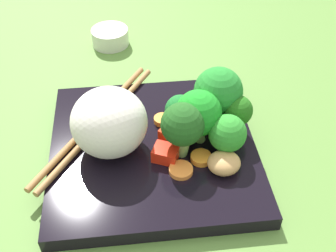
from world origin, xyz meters
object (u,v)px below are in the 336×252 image
rice_mound (109,123)px  sauce_cup (110,37)px  chopstick_pair (97,122)px  square_plate (153,150)px  carrot_slice_0 (201,158)px  broccoli_floret_5 (237,111)px

rice_mound → sauce_cup: rice_mound is taller
chopstick_pair → rice_mound: bearing=55.5°
square_plate → chopstick_pair: size_ratio=1.11×
square_plate → carrot_slice_0: bearing=-31.2°
square_plate → broccoli_floret_5: bearing=4.8°
broccoli_floret_5 → sauce_cup: (-14.55, 24.67, -3.94)cm
square_plate → chopstick_pair: (-6.48, 4.09, 1.30)cm
broccoli_floret_5 → sauce_cup: broccoli_floret_5 is taller
sauce_cup → carrot_slice_0: bearing=-71.0°
rice_mound → chopstick_pair: rice_mound is taller
square_plate → sauce_cup: bearing=100.5°
rice_mound → carrot_slice_0: 10.83cm
carrot_slice_0 → sauce_cup: (-9.86, 28.61, -0.89)cm
carrot_slice_0 → sauce_cup: same height
broccoli_floret_5 → carrot_slice_0: size_ratio=2.25×
square_plate → carrot_slice_0: size_ratio=10.10×
square_plate → carrot_slice_0: 6.13cm
square_plate → broccoli_floret_5: 10.75cm
broccoli_floret_5 → sauce_cup: bearing=120.5°
sauce_cup → broccoli_floret_5: bearing=-59.5°
square_plate → rice_mound: bearing=-177.7°
carrot_slice_0 → square_plate: bearing=148.8°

